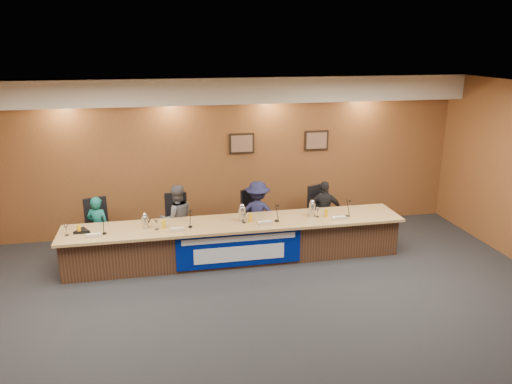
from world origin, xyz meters
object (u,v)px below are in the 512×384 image
office_chair_d (323,216)px  carafe_right (312,210)px  office_chair_b (177,226)px  carafe_left (145,222)px  speakerphone (82,231)px  panelist_c (258,214)px  panelist_d (324,211)px  banner (239,249)px  carafe_mid (242,214)px  dais_body (236,242)px  office_chair_c (257,220)px  panelist_a (98,228)px  panelist_b (177,219)px  office_chair_a (100,231)px

office_chair_d → carafe_right: bearing=-144.5°
office_chair_b → office_chair_d: bearing=1.0°
carafe_left → speakerphone: carafe_left is taller
panelist_c → panelist_d: panelist_c is taller
banner → office_chair_b: bearing=132.7°
panelist_c → carafe_mid: (-0.40, -0.58, 0.23)m
banner → office_chair_d: bearing=30.3°
dais_body → carafe_mid: carafe_mid is taller
panelist_d → carafe_right: 0.82m
office_chair_c → carafe_left: size_ratio=2.16×
panelist_a → panelist_b: (1.42, 0.00, 0.07)m
panelist_d → banner: bearing=43.9°
carafe_mid → panelist_d: bearing=18.2°
dais_body → carafe_left: size_ratio=27.01×
office_chair_d → panelist_d: bearing=-111.6°
banner → carafe_left: size_ratio=9.90×
panelist_a → office_chair_b: panelist_a is taller
panelist_b → carafe_right: 2.53m
office_chair_c → office_chair_d: bearing=-24.0°
banner → office_chair_c: bearing=64.3°
banner → panelist_d: bearing=27.9°
office_chair_a → office_chair_c: same height
panelist_a → speakerphone: 0.66m
office_chair_a → carafe_mid: bearing=-30.9°
panelist_d → office_chair_b: size_ratio=2.55×
carafe_mid → carafe_right: carafe_right is taller
dais_body → carafe_right: carafe_right is taller
banner → office_chair_c: 1.23m
banner → carafe_left: 1.70m
banner → panelist_b: panelist_b is taller
panelist_b → office_chair_b: size_ratio=2.75×
office_chair_a → panelist_a: bearing=-106.1°
dais_body → panelist_c: panelist_c is taller
speakerphone → banner: bearing=-8.6°
dais_body → carafe_right: size_ratio=23.11×
panelist_a → office_chair_c: (2.97, 0.10, -0.11)m
carafe_right → panelist_a: bearing=170.9°
banner → carafe_right: (1.43, 0.38, 0.50)m
dais_body → carafe_right: 1.52m
office_chair_c → panelist_a: bearing=158.0°
panelist_c → panelist_a: bearing=14.1°
banner → office_chair_c: (0.53, 1.11, 0.10)m
dais_body → panelist_d: 2.00m
office_chair_b → carafe_mid: size_ratio=1.91×
panelist_b → office_chair_a: bearing=-15.8°
panelist_a → office_chair_a: 0.15m
banner → carafe_left: carafe_left is taller
office_chair_a → office_chair_c: (2.97, 0.00, 0.00)m
panelist_c → banner: bearing=76.2°
office_chair_a → office_chair_d: 4.34m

